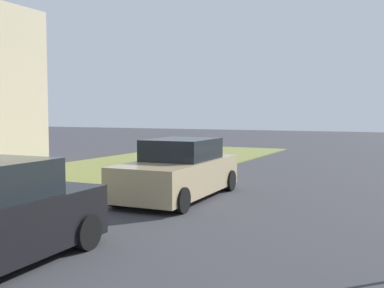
% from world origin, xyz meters
% --- Properties ---
extents(parked_sedan_tan, '(2.07, 4.46, 1.57)m').
position_xyz_m(parked_sedan_tan, '(-2.18, 12.89, 0.72)').
color(parked_sedan_tan, tan).
rests_on(parked_sedan_tan, ground).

